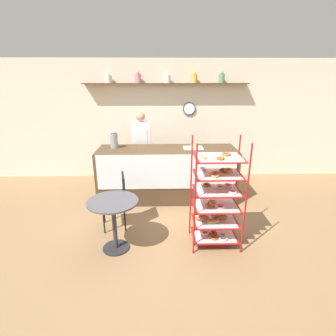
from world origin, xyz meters
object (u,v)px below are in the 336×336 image
(coffee_carafe, at_px, (114,140))
(person_worker, at_px, (141,147))
(cafe_table, at_px, (114,213))
(donut_tray_counter, at_px, (193,147))
(cafe_chair, at_px, (118,195))
(pastry_rack, at_px, (216,199))

(coffee_carafe, bearing_deg, person_worker, 46.59)
(cafe_table, relative_size, donut_tray_counter, 2.01)
(cafe_chair, bearing_deg, person_worker, 160.18)
(donut_tray_counter, bearing_deg, cafe_table, -126.65)
(pastry_rack, distance_m, cafe_chair, 1.53)
(pastry_rack, relative_size, donut_tray_counter, 4.17)
(donut_tray_counter, bearing_deg, pastry_rack, -84.25)
(cafe_table, bearing_deg, coffee_carafe, 98.07)
(cafe_table, bearing_deg, person_worker, 84.11)
(cafe_table, distance_m, coffee_carafe, 1.87)
(cafe_table, bearing_deg, donut_tray_counter, 53.35)
(cafe_chair, xyz_separation_m, coffee_carafe, (-0.22, 1.15, 0.63))
(pastry_rack, relative_size, person_worker, 0.95)
(cafe_chair, distance_m, donut_tray_counter, 1.75)
(person_worker, xyz_separation_m, cafe_chair, (-0.26, -1.66, -0.35))
(coffee_carafe, bearing_deg, donut_tray_counter, -2.26)
(person_worker, relative_size, cafe_table, 2.18)
(person_worker, bearing_deg, pastry_rack, -61.16)
(person_worker, xyz_separation_m, coffee_carafe, (-0.48, -0.51, 0.28))
(pastry_rack, relative_size, coffee_carafe, 4.72)
(cafe_chair, xyz_separation_m, donut_tray_counter, (1.28, 1.09, 0.49))
(coffee_carafe, distance_m, donut_tray_counter, 1.51)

